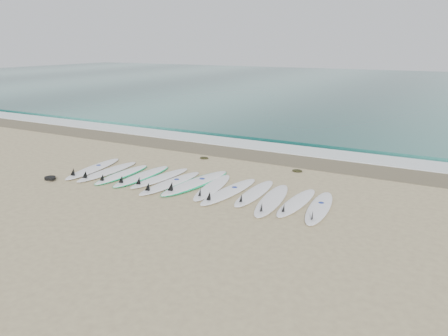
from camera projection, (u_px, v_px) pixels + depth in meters
The scene contains 21 objects.
ground at pixel (193, 186), 12.56m from camera, with size 120.00×120.00×0.00m, color tan.
ocean at pixel (384, 87), 39.96m from camera, with size 120.00×55.00×0.03m, color #246159.
wet_sand_band at pixel (254, 155), 16.02m from camera, with size 120.00×1.80×0.01m, color brown.
foam_band at pixel (269, 147), 17.19m from camera, with size 120.00×1.40×0.04m, color silver.
wave_crest at pixel (282, 139), 18.45m from camera, with size 120.00×1.00×0.10m, color #246159.
surfboard_0 at pixel (92, 169), 14.06m from camera, with size 0.92×2.73×0.34m.
surfboard_1 at pixel (106, 172), 13.75m from camera, with size 0.56×2.59×0.33m.
surfboard_2 at pixel (121, 175), 13.50m from camera, with size 0.60×2.38×0.30m.
surfboard_3 at pixel (141, 176), 13.32m from camera, with size 0.63×2.55×0.32m.
surfboard_4 at pixel (159, 178), 13.11m from camera, with size 0.78×2.51×0.32m.
surfboard_5 at pixel (169, 183), 12.62m from camera, with size 0.76×2.67×0.34m.
surfboard_6 at pixel (195, 183), 12.66m from camera, with size 1.06×2.98×0.37m.
surfboard_7 at pixel (212, 187), 12.26m from camera, with size 0.89×2.54×0.32m.
surfboard_8 at pixel (228, 192), 11.91m from camera, with size 0.76×2.70×0.34m.
surfboard_9 at pixel (254, 193), 11.78m from camera, with size 0.59×2.45×0.31m.
surfboard_10 at pixel (271, 200), 11.26m from camera, with size 0.88×2.69×0.34m.
surfboard_11 at pixel (296, 203), 11.10m from camera, with size 0.56×2.38×0.30m.
surfboard_12 at pixel (319, 208), 10.74m from camera, with size 0.78×2.51×0.32m.
seaweed_near at pixel (204, 158), 15.49m from camera, with size 0.33×0.25×0.06m, color black.
seaweed_far at pixel (297, 171), 13.94m from camera, with size 0.34×0.26×0.07m, color black.
leash_coil at pixel (50, 178), 13.12m from camera, with size 0.46×0.36×0.11m.
Camera 1 is at (6.49, -10.04, 3.97)m, focal length 35.00 mm.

